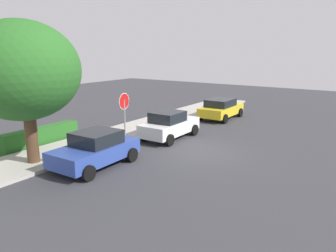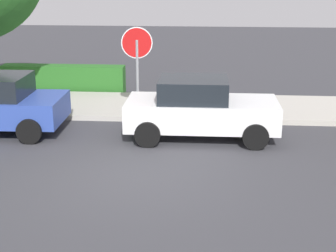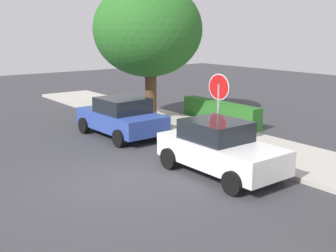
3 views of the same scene
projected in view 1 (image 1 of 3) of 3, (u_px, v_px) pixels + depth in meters
The scene contains 8 objects.
ground_plane at pixel (199, 152), 16.22m from camera, with size 60.00×60.00×0.00m, color #38383D.
sidewalk_curb at pixel (118, 134), 19.18m from camera, with size 32.00×3.06×0.14m, color #B2ADA3.
stop_sign at pixel (124, 108), 17.66m from camera, with size 0.89×0.10×2.66m.
parked_car_white at pixel (169, 125), 18.47m from camera, with size 3.88×1.95×1.56m.
parked_car_blue at pixel (96, 149), 14.03m from camera, with size 3.94×2.16×1.54m.
parked_car_yellow at pixel (221, 108), 23.72m from camera, with size 4.05×2.08×1.45m.
street_tree_near_corner at pixel (22, 71), 13.31m from camera, with size 4.77×4.77×6.15m.
front_yard_hedge at pixel (41, 136), 17.21m from camera, with size 4.36×0.63×0.96m.
Camera 1 is at (-13.68, -7.44, 4.96)m, focal length 35.00 mm.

